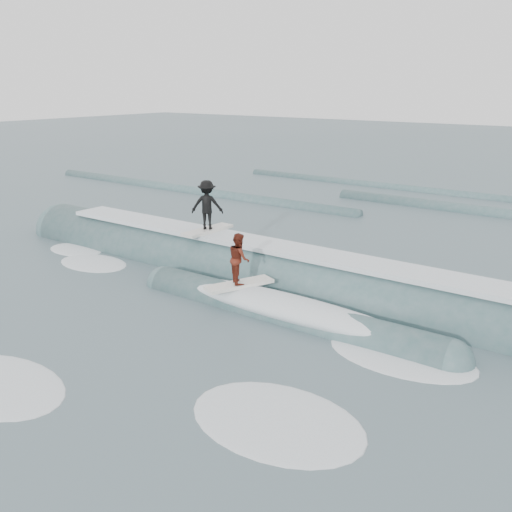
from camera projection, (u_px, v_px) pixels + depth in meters
The scene contains 6 objects.
ground at pixel (189, 323), 15.05m from camera, with size 160.00×160.00×0.00m, color #41585F.
breaking_wave at pixel (275, 285), 17.78m from camera, with size 23.91×3.94×2.32m.
surfer_black at pixel (207, 207), 19.10m from camera, with size 1.23×2.03×1.75m.
surfer_red at pixel (239, 263), 15.93m from camera, with size 1.30×2.05×1.54m.
whitewater at pixel (165, 331), 14.55m from camera, with size 15.98×9.16×0.10m.
far_swells at pixel (384, 203), 30.01m from camera, with size 41.00×8.65×0.80m.
Camera 1 is at (9.58, -10.21, 6.08)m, focal length 40.00 mm.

